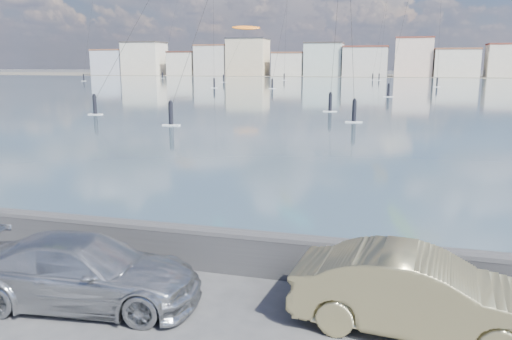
{
  "coord_description": "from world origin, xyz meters",
  "views": [
    {
      "loc": [
        4.18,
        -7.74,
        4.81
      ],
      "look_at": [
        1.0,
        4.0,
        2.2
      ],
      "focal_mm": 35.0,
      "sensor_mm": 36.0,
      "label": 1
    }
  ],
  "objects": [
    {
      "name": "far_shore_strip",
      "position": [
        0.0,
        200.0,
        0.01
      ],
      "size": [
        500.0,
        60.0,
        0.0
      ],
      "primitive_type": "cube",
      "color": "#4C473D",
      "rests_on": "ground"
    },
    {
      "name": "kitesurfer_3",
      "position": [
        -36.34,
        130.99,
        14.31
      ],
      "size": [
        8.46,
        16.97,
        15.48
      ],
      "color": "orange",
      "rests_on": "ground"
    },
    {
      "name": "car_silver",
      "position": [
        -1.66,
        0.45,
        0.69
      ],
      "size": [
        4.98,
        2.53,
        1.39
      ],
      "primitive_type": "imported",
      "rotation": [
        0.0,
        0.0,
        1.7
      ],
      "color": "#A9ACB1",
      "rests_on": "ground"
    },
    {
      "name": "bay_water",
      "position": [
        0.0,
        91.5,
        0.01
      ],
      "size": [
        500.0,
        177.0,
        0.0
      ],
      "primitive_type": "cube",
      "color": "#2E4A52",
      "rests_on": "ground"
    },
    {
      "name": "seawall",
      "position": [
        0.0,
        2.7,
        0.58
      ],
      "size": [
        400.0,
        0.36,
        1.08
      ],
      "color": "#28282B",
      "rests_on": "ground"
    },
    {
      "name": "car_champagne",
      "position": [
        4.85,
        1.06,
        0.75
      ],
      "size": [
        4.68,
        2.01,
        1.5
      ],
      "primitive_type": "imported",
      "rotation": [
        0.0,
        0.0,
        1.48
      ],
      "color": "tan",
      "rests_on": "ground"
    },
    {
      "name": "ground",
      "position": [
        0.0,
        0.0,
        0.0
      ],
      "size": [
        700.0,
        700.0,
        0.0
      ],
      "primitive_type": "plane",
      "color": "#333335",
      "rests_on": "ground"
    },
    {
      "name": "far_buildings",
      "position": [
        1.31,
        186.0,
        6.03
      ],
      "size": [
        240.79,
        13.26,
        14.6
      ],
      "color": "#B2B7C6",
      "rests_on": "ground"
    }
  ]
}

